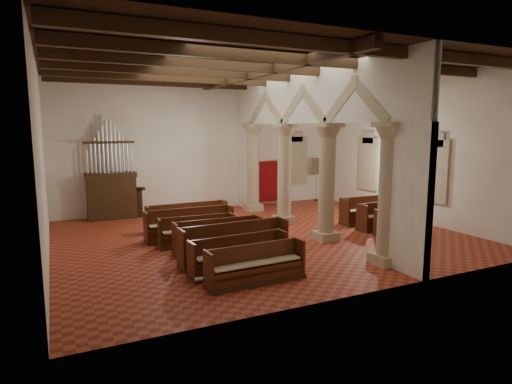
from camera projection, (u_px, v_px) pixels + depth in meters
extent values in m
plane|color=#9C3D22|center=(261.00, 236.00, 15.64)|extent=(14.00, 14.00, 0.00)
plane|color=#322210|center=(261.00, 67.00, 14.74)|extent=(14.00, 14.00, 0.00)
cube|color=white|center=(206.00, 147.00, 20.54)|extent=(14.00, 0.02, 6.00)
cube|color=white|center=(376.00, 168.00, 9.84)|extent=(14.00, 0.02, 6.00)
cube|color=white|center=(42.00, 160.00, 12.20)|extent=(0.02, 12.00, 6.00)
cube|color=white|center=(408.00, 149.00, 18.18)|extent=(0.02, 12.00, 6.00)
cube|color=#BAAA8A|center=(385.00, 259.00, 12.37)|extent=(0.75, 0.75, 0.30)
cylinder|color=#BAAA8A|center=(388.00, 198.00, 12.10)|extent=(0.56, 0.56, 3.30)
cube|color=#BAAA8A|center=(326.00, 236.00, 15.05)|extent=(0.75, 0.75, 0.30)
cylinder|color=#BAAA8A|center=(327.00, 185.00, 14.78)|extent=(0.56, 0.56, 3.30)
cube|color=#BAAA8A|center=(284.00, 219.00, 17.72)|extent=(0.75, 0.75, 0.30)
cylinder|color=#BAAA8A|center=(284.00, 176.00, 17.45)|extent=(0.56, 0.56, 3.30)
cube|color=#BAAA8A|center=(253.00, 207.00, 20.40)|extent=(0.75, 0.75, 0.30)
cylinder|color=#BAAA8A|center=(253.00, 170.00, 20.13)|extent=(0.56, 0.56, 3.30)
cube|color=white|center=(305.00, 97.00, 15.66)|extent=(0.25, 11.90, 1.93)
cube|color=#367B5E|center=(435.00, 171.00, 16.96)|extent=(0.03, 1.00, 2.20)
cube|color=#367B5E|center=(368.00, 164.00, 20.52)|extent=(0.03, 1.00, 2.20)
cube|color=#367B5E|center=(296.00, 160.00, 22.78)|extent=(1.00, 0.03, 2.20)
cube|color=#332110|center=(112.00, 198.00, 18.49)|extent=(2.00, 0.80, 1.80)
cube|color=#332110|center=(111.00, 175.00, 18.34)|extent=(2.10, 0.85, 0.20)
cube|color=#342510|center=(140.00, 215.00, 19.11)|extent=(0.62, 0.62, 0.11)
cube|color=#342510|center=(140.00, 203.00, 19.03)|extent=(0.31, 0.31, 1.20)
cube|color=#342510|center=(139.00, 189.00, 18.86)|extent=(0.66, 0.59, 0.21)
cube|color=maroon|center=(271.00, 181.00, 22.24)|extent=(1.60, 0.06, 2.10)
cylinder|color=gold|center=(271.00, 160.00, 22.06)|extent=(1.80, 0.04, 0.04)
cone|color=#332110|center=(316.00, 200.00, 23.12)|extent=(0.38, 0.38, 0.13)
cylinder|color=gold|center=(317.00, 178.00, 22.94)|extent=(0.04, 0.04, 2.51)
cylinder|color=gold|center=(317.00, 156.00, 22.77)|extent=(0.25, 0.71, 0.03)
cube|color=navy|center=(317.00, 166.00, 22.83)|extent=(0.56, 0.19, 0.89)
cube|color=navy|center=(288.00, 262.00, 11.67)|extent=(0.38, 0.32, 0.36)
cube|color=navy|center=(277.00, 246.00, 13.27)|extent=(0.43, 0.39, 0.35)
cube|color=navy|center=(264.00, 238.00, 14.36)|extent=(0.36, 0.33, 0.29)
cylinder|color=silver|center=(213.00, 278.00, 10.81)|extent=(0.90, 0.22, 0.09)
cylinder|color=silver|center=(276.00, 273.00, 11.18)|extent=(1.13, 0.18, 0.11)
cube|color=#332110|center=(256.00, 281.00, 10.92)|extent=(2.68, 0.76, 0.09)
cube|color=#511911|center=(257.00, 272.00, 10.84)|extent=(2.52, 0.48, 0.42)
cube|color=#511911|center=(253.00, 260.00, 10.99)|extent=(2.51, 0.17, 0.89)
cube|color=#511911|center=(208.00, 269.00, 10.31)|extent=(0.09, 0.56, 0.89)
cube|color=#511911|center=(300.00, 255.00, 11.41)|extent=(0.09, 0.56, 0.89)
cube|color=beige|center=(257.00, 263.00, 10.80)|extent=(2.42, 0.44, 0.05)
cube|color=#332110|center=(239.00, 270.00, 11.74)|extent=(2.84, 0.82, 0.10)
cube|color=#4A1C0F|center=(240.00, 261.00, 11.65)|extent=(2.68, 0.53, 0.43)
cube|color=#4A1C0F|center=(237.00, 251.00, 11.81)|extent=(2.66, 0.21, 0.91)
cube|color=#4A1C0F|center=(191.00, 259.00, 11.09)|extent=(0.10, 0.58, 0.91)
cube|color=#4A1C0F|center=(283.00, 246.00, 12.26)|extent=(0.10, 0.58, 0.91)
cube|color=beige|center=(240.00, 253.00, 11.62)|extent=(2.57, 0.49, 0.05)
cube|color=#332110|center=(235.00, 260.00, 12.60)|extent=(3.33, 0.89, 0.11)
cube|color=#542E12|center=(236.00, 250.00, 12.51)|extent=(3.17, 0.55, 0.49)
cube|color=#542E12|center=(232.00, 239.00, 12.69)|extent=(3.16, 0.19, 1.04)
cube|color=#542E12|center=(181.00, 247.00, 11.85)|extent=(0.10, 0.66, 1.04)
cube|color=#542E12|center=(283.00, 235.00, 13.23)|extent=(0.10, 0.66, 1.04)
cube|color=beige|center=(236.00, 241.00, 12.47)|extent=(3.04, 0.51, 0.05)
cube|color=#332110|center=(219.00, 249.00, 13.70)|extent=(2.88, 0.73, 0.10)
cube|color=#4D2C10|center=(219.00, 242.00, 13.62)|extent=(2.72, 0.43, 0.44)
cube|color=#4D2C10|center=(216.00, 233.00, 13.78)|extent=(2.72, 0.11, 0.93)
cube|color=#4D2C10|center=(175.00, 239.00, 13.04)|extent=(0.08, 0.59, 0.93)
cube|color=#4D2C10|center=(258.00, 229.00, 14.24)|extent=(0.08, 0.59, 0.93)
cube|color=beige|center=(219.00, 234.00, 13.58)|extent=(2.61, 0.39, 0.05)
cube|color=#332110|center=(197.00, 244.00, 14.41)|extent=(2.60, 0.80, 0.09)
cube|color=#4C2910|center=(198.00, 236.00, 14.33)|extent=(2.44, 0.51, 0.42)
cube|color=#4C2910|center=(195.00, 228.00, 14.49)|extent=(2.42, 0.20, 0.89)
cube|color=#4C2910|center=(160.00, 233.00, 13.82)|extent=(0.10, 0.56, 0.89)
cube|color=#4C2910|center=(231.00, 226.00, 14.89)|extent=(0.10, 0.56, 0.89)
cube|color=beige|center=(197.00, 230.00, 14.30)|extent=(2.34, 0.47, 0.05)
cube|color=#332110|center=(190.00, 237.00, 15.23)|extent=(3.13, 0.74, 0.10)
cube|color=#4F2211|center=(190.00, 230.00, 15.14)|extent=(2.98, 0.42, 0.47)
cube|color=#4F2211|center=(188.00, 221.00, 15.32)|extent=(2.98, 0.08, 0.99)
cube|color=#4F2211|center=(146.00, 226.00, 14.51)|extent=(0.07, 0.62, 0.99)
cube|color=#4F2211|center=(230.00, 218.00, 15.82)|extent=(0.07, 0.62, 0.99)
cube|color=beige|center=(190.00, 223.00, 15.10)|extent=(2.86, 0.38, 0.05)
cube|color=#332110|center=(188.00, 228.00, 16.58)|extent=(3.16, 0.77, 0.10)
cube|color=#4D1D10|center=(188.00, 222.00, 16.50)|extent=(3.00, 0.48, 0.44)
cube|color=#4D1D10|center=(186.00, 215.00, 16.66)|extent=(3.00, 0.15, 0.93)
cube|color=#4D1D10|center=(147.00, 219.00, 15.87)|extent=(0.09, 0.59, 0.93)
cube|color=#4D1D10|center=(224.00, 212.00, 17.18)|extent=(0.09, 0.59, 0.93)
cube|color=beige|center=(188.00, 216.00, 16.46)|extent=(2.88, 0.43, 0.05)
cube|color=#332110|center=(399.00, 233.00, 15.90)|extent=(1.99, 0.72, 0.09)
cube|color=#511F11|center=(400.00, 226.00, 15.82)|extent=(1.83, 0.43, 0.42)
cube|color=#511F11|center=(397.00, 219.00, 15.98)|extent=(1.82, 0.13, 0.88)
cube|color=#511F11|center=(380.00, 222.00, 15.44)|extent=(0.08, 0.56, 0.88)
cube|color=#511F11|center=(418.00, 218.00, 16.25)|extent=(0.08, 0.56, 0.88)
cube|color=beige|center=(401.00, 220.00, 15.79)|extent=(1.76, 0.39, 0.05)
cube|color=#332110|center=(381.00, 228.00, 16.69)|extent=(2.09, 0.82, 0.10)
cube|color=#43170E|center=(382.00, 221.00, 16.61)|extent=(1.92, 0.51, 0.45)
cube|color=#43170E|center=(378.00, 214.00, 16.78)|extent=(1.90, 0.18, 0.95)
cube|color=#43170E|center=(361.00, 217.00, 16.21)|extent=(0.11, 0.60, 0.95)
cube|color=#43170E|center=(401.00, 212.00, 17.06)|extent=(0.11, 0.60, 0.95)
cube|color=beige|center=(383.00, 215.00, 16.57)|extent=(1.85, 0.47, 0.05)
cube|color=#332110|center=(365.00, 222.00, 17.68)|extent=(2.24, 0.78, 0.11)
cube|color=#532011|center=(366.00, 215.00, 17.59)|extent=(2.08, 0.46, 0.47)
cube|color=#532011|center=(363.00, 208.00, 17.77)|extent=(2.08, 0.11, 1.00)
cube|color=#532011|center=(344.00, 211.00, 17.16)|extent=(0.09, 0.63, 1.00)
cube|color=#532011|center=(386.00, 207.00, 18.08)|extent=(0.09, 0.63, 1.00)
cube|color=beige|center=(367.00, 209.00, 17.55)|extent=(2.00, 0.42, 0.05)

